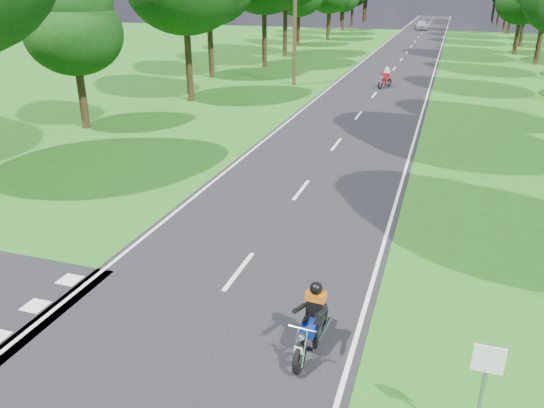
% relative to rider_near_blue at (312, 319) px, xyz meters
% --- Properties ---
extents(ground, '(160.00, 160.00, 0.00)m').
position_rel_rider_near_blue_xyz_m(ground, '(-2.50, 0.43, -0.73)').
color(ground, '#225B14').
rests_on(ground, ground).
extents(main_road, '(7.00, 140.00, 0.02)m').
position_rel_rider_near_blue_xyz_m(main_road, '(-2.50, 50.43, -0.72)').
color(main_road, black).
rests_on(main_road, ground).
extents(road_markings, '(7.40, 140.00, 0.01)m').
position_rel_rider_near_blue_xyz_m(road_markings, '(-2.64, 48.55, -0.71)').
color(road_markings, silver).
rests_on(road_markings, main_road).
extents(telegraph_pole, '(1.20, 0.26, 8.00)m').
position_rel_rider_near_blue_xyz_m(telegraph_pole, '(-8.50, 28.43, 3.34)').
color(telegraph_pole, '#382616').
rests_on(telegraph_pole, ground).
extents(road_sign, '(0.45, 0.07, 2.00)m').
position_rel_rider_near_blue_xyz_m(road_sign, '(3.00, -1.59, 0.61)').
color(road_sign, slate).
rests_on(road_sign, ground).
extents(rider_near_blue, '(0.69, 1.75, 1.43)m').
position_rel_rider_near_blue_xyz_m(rider_near_blue, '(0.00, 0.00, 0.00)').
color(rider_near_blue, navy).
rests_on(rider_near_blue, main_road).
extents(rider_far_red, '(1.08, 1.75, 1.39)m').
position_rel_rider_near_blue_xyz_m(rider_far_red, '(-2.19, 29.32, -0.02)').
color(rider_far_red, '#9D0C15').
rests_on(rider_far_red, main_road).
extents(distant_car, '(2.42, 4.37, 1.41)m').
position_rel_rider_near_blue_xyz_m(distant_car, '(-3.05, 80.91, -0.01)').
color(distant_car, silver).
rests_on(distant_car, main_road).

